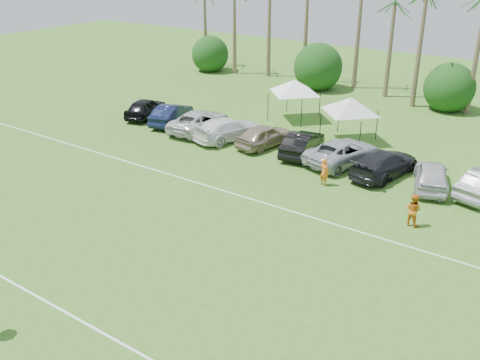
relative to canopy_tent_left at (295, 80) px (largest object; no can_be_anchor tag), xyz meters
The scene contains 18 objects.
field_lines 20.23m from the canopy_tent_left, 81.14° to the right, with size 80.00×12.10×0.01m.
palm_tree_4 11.17m from the canopy_tent_left, 95.14° to the left, with size 2.40×2.40×8.90m.
bush_tree_0 19.54m from the canopy_tent_left, 144.76° to the left, with size 4.00×4.00×4.00m.
bush_tree_1 11.70m from the canopy_tent_left, 104.56° to the left, with size 4.00×4.00×4.00m.
bush_tree_2 14.52m from the canopy_tent_left, 51.10° to the left, with size 4.00×4.00×4.00m.
sideline_player_a 12.64m from the canopy_tent_left, 52.48° to the right, with size 0.59×0.39×1.62m, color orange.
sideline_player_b 17.79m from the canopy_tent_left, 41.41° to the right, with size 0.81×0.63×1.66m, color orange.
canopy_tent_left is the anchor object (origin of this frame).
canopy_tent_right 6.02m from the canopy_tent_left, 21.80° to the right, with size 4.48×4.48×3.63m.
parked_car_0 11.89m from the canopy_tent_left, 147.94° to the right, with size 1.79×4.46×1.52m, color black.
parked_car_1 9.76m from the canopy_tent_left, 138.23° to the right, with size 1.61×4.61×1.52m, color #0E1533.
parked_car_2 8.09m from the canopy_tent_left, 123.30° to the right, with size 2.52×5.47×1.52m, color silver.
parked_car_3 7.26m from the canopy_tent_left, 102.02° to the right, with size 2.13×5.24×1.52m, color white.
parked_car_4 6.98m from the canopy_tent_left, 77.81° to the right, with size 1.79×4.46×1.52m, color gray.
parked_car_5 7.94m from the canopy_tent_left, 56.32° to the right, with size 1.61×4.61×1.52m, color black.
parked_car_6 9.68m from the canopy_tent_left, 41.58° to the right, with size 2.52×5.47×1.52m, color #A9AFB5.
parked_car_7 12.06m from the canopy_tent_left, 33.72° to the right, with size 2.13×5.24×1.52m, color black.
parked_car_8 14.53m from the canopy_tent_left, 28.04° to the right, with size 1.79×4.46×1.52m, color silver.
Camera 1 is at (16.43, -7.59, 12.67)m, focal length 40.00 mm.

